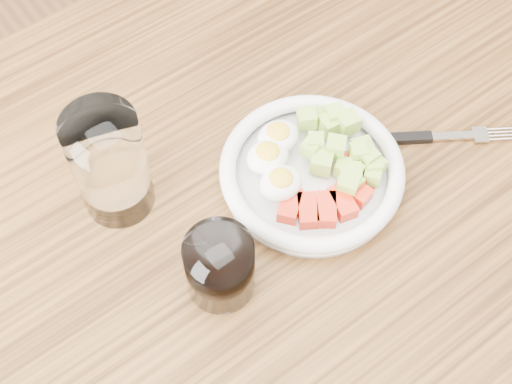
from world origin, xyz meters
TOP-DOWN VIEW (x-y plane):
  - dining_table at (0.00, 0.00)m, footprint 1.50×0.90m
  - bowl at (0.07, -0.00)m, footprint 0.23×0.23m
  - fork at (0.21, -0.03)m, footprint 0.19×0.13m
  - water_glass at (-0.14, 0.12)m, footprint 0.09×0.09m
  - coffee_glass at (-0.10, -0.05)m, footprint 0.08×0.08m

SIDE VIEW (x-z plane):
  - dining_table at x=0.00m, z-range 0.28..1.05m
  - fork at x=0.21m, z-range 0.77..0.78m
  - bowl at x=0.07m, z-range 0.76..0.82m
  - coffee_glass at x=-0.10m, z-range 0.77..0.86m
  - water_glass at x=-0.14m, z-range 0.77..0.92m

